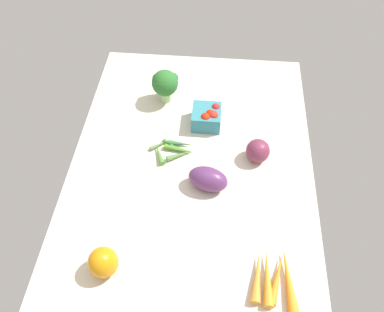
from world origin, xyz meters
TOP-DOWN VIEW (x-y plane):
  - tablecloth at (0.00, 0.00)cm, footprint 104.00×76.00cm
  - okra_pile at (-2.95, -6.04)cm, footprint 10.97×14.77cm
  - broccoli_head at (-26.86, -11.56)cm, footprint 9.74×9.24cm
  - red_onion_near_basket at (-2.46, 20.38)cm, footprint 7.52×7.52cm
  - bell_pepper_orange at (37.72, -19.22)cm, footprint 8.52×8.52cm
  - carrot_bunch at (36.89, 23.91)cm, footprint 16.85×11.95cm
  - eggplant at (9.51, 5.55)cm, footprint 9.86×13.27cm
  - berry_basket at (-15.92, 3.79)cm, footprint 9.61×9.61cm

SIDE VIEW (x-z plane):
  - tablecloth at x=0.00cm, z-range 0.00..2.00cm
  - okra_pile at x=-2.95cm, z-range 1.93..3.87cm
  - carrot_bunch at x=36.89cm, z-range 1.95..4.72cm
  - berry_basket at x=-15.92cm, z-range 1.89..9.25cm
  - eggplant at x=9.51cm, z-range 2.00..9.35cm
  - red_onion_near_basket at x=-2.46cm, z-range 2.00..9.52cm
  - bell_pepper_orange at x=37.72cm, z-range 2.00..10.78cm
  - broccoli_head at x=-26.86cm, z-range 3.31..15.86cm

